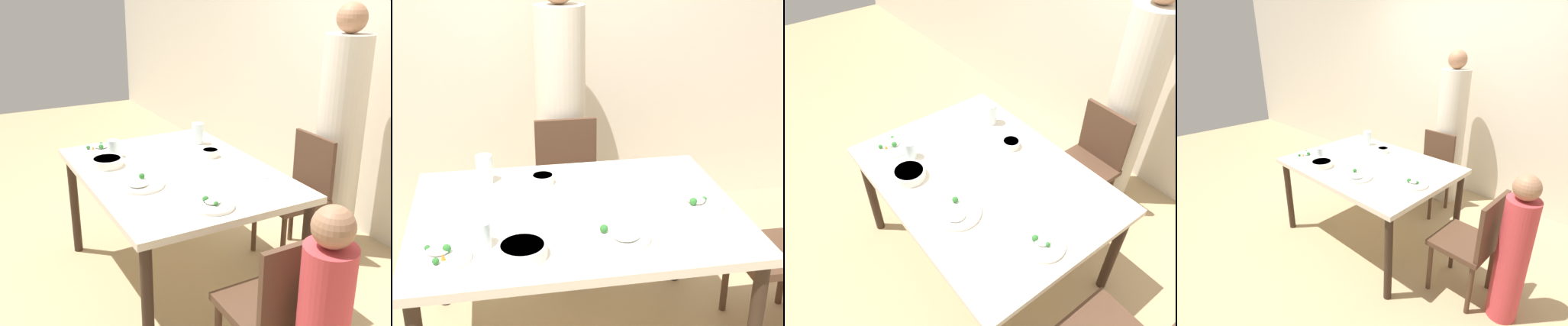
# 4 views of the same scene
# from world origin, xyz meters

# --- Properties ---
(ground_plane) EXTENTS (10.00, 10.00, 0.00)m
(ground_plane) POSITION_xyz_m (0.00, 0.00, 0.00)
(ground_plane) COLOR tan
(wall_back) EXTENTS (10.00, 0.06, 2.70)m
(wall_back) POSITION_xyz_m (0.00, 1.58, 1.35)
(wall_back) COLOR beige
(wall_back) RESTS_ON ground_plane
(dining_table) EXTENTS (1.44, 1.07, 0.76)m
(dining_table) POSITION_xyz_m (0.00, 0.00, 0.69)
(dining_table) COLOR beige
(dining_table) RESTS_ON ground_plane
(chair_adult_spot) EXTENTS (0.40, 0.40, 0.86)m
(chair_adult_spot) POSITION_xyz_m (0.10, 0.87, 0.48)
(chair_adult_spot) COLOR #4C3323
(chair_adult_spot) RESTS_ON ground_plane
(chair_child_spot) EXTENTS (0.40, 0.40, 0.86)m
(chair_child_spot) POSITION_xyz_m (1.06, -0.02, 0.48)
(chair_child_spot) COLOR #4C3323
(chair_child_spot) RESTS_ON ground_plane
(person_adult) EXTENTS (0.32, 0.32, 1.71)m
(person_adult) POSITION_xyz_m (0.10, 1.21, 0.80)
(person_adult) COLOR beige
(person_adult) RESTS_ON ground_plane
(bowl_curry) EXTENTS (0.19, 0.19, 0.05)m
(bowl_curry) POSITION_xyz_m (-0.26, -0.34, 0.79)
(bowl_curry) COLOR white
(bowl_curry) RESTS_ON dining_table
(plate_rice_adult) EXTENTS (0.26, 0.26, 0.05)m
(plate_rice_adult) POSITION_xyz_m (0.13, -0.28, 0.78)
(plate_rice_adult) COLOR white
(plate_rice_adult) RESTS_ON dining_table
(plate_rice_child) EXTENTS (0.23, 0.23, 0.05)m
(plate_rice_child) POSITION_xyz_m (0.54, -0.06, 0.78)
(plate_rice_child) COLOR white
(plate_rice_child) RESTS_ON dining_table
(plate_noodles) EXTENTS (0.24, 0.24, 0.05)m
(plate_noodles) POSITION_xyz_m (-0.57, -0.31, 0.77)
(plate_noodles) COLOR white
(plate_noodles) RESTS_ON dining_table
(bowl_rice_small) EXTENTS (0.11, 0.11, 0.05)m
(bowl_rice_small) POSITION_xyz_m (-0.12, 0.30, 0.79)
(bowl_rice_small) COLOR white
(bowl_rice_small) RESTS_ON dining_table
(glass_water_tall) EXTENTS (0.07, 0.07, 0.11)m
(glass_water_tall) POSITION_xyz_m (-0.41, -0.25, 0.82)
(glass_water_tall) COLOR silver
(glass_water_tall) RESTS_ON dining_table
(glass_water_short) EXTENTS (0.08, 0.08, 0.15)m
(glass_water_short) POSITION_xyz_m (-0.39, 0.36, 0.84)
(glass_water_short) COLOR silver
(glass_water_short) RESTS_ON dining_table
(napkin_folded) EXTENTS (0.14, 0.14, 0.01)m
(napkin_folded) POSITION_xyz_m (-0.25, -0.11, 0.76)
(napkin_folded) COLOR white
(napkin_folded) RESTS_ON dining_table
(fork_steel) EXTENTS (0.18, 0.05, 0.01)m
(fork_steel) POSITION_xyz_m (0.28, 0.39, 0.76)
(fork_steel) COLOR silver
(fork_steel) RESTS_ON dining_table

